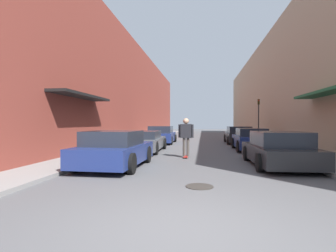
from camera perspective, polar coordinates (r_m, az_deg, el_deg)
name	(u,v)px	position (r m, az deg, el deg)	size (l,w,h in m)	color
ground	(199,142)	(22.07, 6.83, -3.54)	(99.10, 99.10, 0.00)	#515154
curb_strip_left	(152,138)	(27.07, -3.57, -2.64)	(1.80, 45.05, 0.12)	gray
curb_strip_right	(251,139)	(26.97, 17.54, -2.68)	(1.80, 45.05, 0.12)	gray
building_row_left	(124,95)	(27.89, -9.48, 6.74)	(4.90, 45.05, 9.15)	brown
building_row_right	(282,91)	(27.74, 23.53, 6.96)	(4.90, 45.05, 9.37)	tan
parked_car_left_0	(115,150)	(9.75, -11.53, -5.07)	(2.09, 3.97, 1.33)	navy
parked_car_left_1	(144,141)	(14.84, -5.20, -3.33)	(2.02, 4.81, 1.17)	#515459
parked_car_left_2	(161,135)	(20.91, -1.46, -1.97)	(2.09, 4.71, 1.37)	navy
parked_car_right_0	(278,150)	(10.57, 22.89, -4.79)	(2.06, 4.33, 1.30)	#232326
parked_car_right_1	(251,140)	(16.15, 17.53, -2.84)	(1.87, 4.06, 1.30)	navy
parked_car_right_2	(239,135)	(21.42, 15.10, -1.97)	(2.01, 4.49, 1.34)	#232326
skateboarder	(186,133)	(12.14, 3.94, -1.60)	(0.70, 0.78, 1.83)	#B2231E
manhole_cover	(200,186)	(6.82, 6.88, -12.93)	(0.70, 0.70, 0.02)	#332D28
traffic_light	(259,115)	(23.42, 19.11, 2.26)	(0.16, 0.22, 3.50)	#2D2D2D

